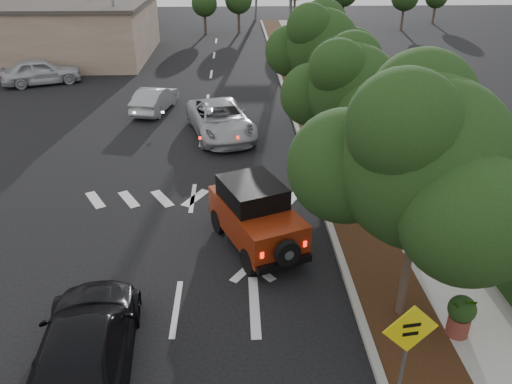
{
  "coord_description": "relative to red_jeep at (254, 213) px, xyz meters",
  "views": [
    {
      "loc": [
        1.61,
        -10.02,
        8.5
      ],
      "look_at": [
        2.17,
        3.0,
        1.75
      ],
      "focal_mm": 35.0,
      "sensor_mm": 36.0,
      "label": 1
    }
  ],
  "objects": [
    {
      "name": "street_tree_far",
      "position": [
        3.5,
        9.98,
        -1.02
      ],
      "size": [
        3.4,
        3.4,
        5.62
      ],
      "primitive_type": null,
      "color": "#1B3110",
      "rests_on": "ground"
    },
    {
      "name": "sidewalk",
      "position": [
        5.4,
        8.98,
        -0.96
      ],
      "size": [
        2.0,
        70.0,
        0.12
      ],
      "primitive_type": "cube",
      "color": "gray",
      "rests_on": "ground"
    },
    {
      "name": "street_tree_near",
      "position": [
        3.5,
        -3.52,
        -1.02
      ],
      "size": [
        3.8,
        3.8,
        5.92
      ],
      "primitive_type": null,
      "color": "#1B3110",
      "rests_on": "ground"
    },
    {
      "name": "silver_suv_ahead",
      "position": [
        -1.21,
        9.37,
        -0.26
      ],
      "size": [
        3.79,
        5.94,
        1.52
      ],
      "primitive_type": "imported",
      "rotation": [
        0.0,
        0.0,
        0.25
      ],
      "color": "#AAABB1",
      "rests_on": "ground"
    },
    {
      "name": "planting_strip",
      "position": [
        3.5,
        8.98,
        -0.96
      ],
      "size": [
        1.8,
        70.0,
        0.12
      ],
      "primitive_type": "cube",
      "color": "black",
      "rests_on": "ground"
    },
    {
      "name": "parked_suv",
      "position": [
        -12.7,
        18.9,
        -0.21
      ],
      "size": [
        5.11,
        3.51,
        1.62
      ],
      "primitive_type": "imported",
      "rotation": [
        0.0,
        0.0,
        1.95
      ],
      "color": "#B7B9BF",
      "rests_on": "ground"
    },
    {
      "name": "black_suv_oncoming",
      "position": [
        -3.77,
        -5.02,
        -0.3
      ],
      "size": [
        2.45,
        5.14,
        1.45
      ],
      "primitive_type": "imported",
      "rotation": [
        0.0,
        0.0,
        3.23
      ],
      "color": "black",
      "rests_on": "ground"
    },
    {
      "name": "hedge",
      "position": [
        6.8,
        8.98,
        -0.62
      ],
      "size": [
        0.8,
        70.0,
        0.8
      ],
      "primitive_type": "cube",
      "color": "black",
      "rests_on": "ground"
    },
    {
      "name": "commercial_building",
      "position": [
        -18.1,
        26.98,
        0.98
      ],
      "size": [
        22.0,
        12.0,
        4.0
      ],
      "primitive_type": "cube",
      "color": "#89735F",
      "rests_on": "ground"
    },
    {
      "name": "light_pole_a",
      "position": [
        -8.6,
        22.98,
        -1.02
      ],
      "size": [
        2.0,
        0.22,
        9.0
      ],
      "primitive_type": null,
      "color": "slate",
      "rests_on": "ground"
    },
    {
      "name": "curb",
      "position": [
        2.5,
        8.98,
        -0.94
      ],
      "size": [
        0.2,
        70.0,
        0.15
      ],
      "primitive_type": "cube",
      "color": "#9E9B93",
      "rests_on": "ground"
    },
    {
      "name": "red_jeep",
      "position": [
        0.0,
        0.0,
        0.0
      ],
      "size": [
        2.97,
        4.1,
        2.01
      ],
      "rotation": [
        0.0,
        0.0,
        0.39
      ],
      "color": "black",
      "rests_on": "ground"
    },
    {
      "name": "silver_sedan_oncoming",
      "position": [
        -4.8,
        13.1,
        -0.37
      ],
      "size": [
        2.18,
        4.15,
        1.3
      ],
      "primitive_type": "imported",
      "rotation": [
        0.0,
        0.0,
        2.93
      ],
      "color": "#94979B",
      "rests_on": "ground"
    },
    {
      "name": "speed_hump_sign",
      "position": [
        2.71,
        -6.08,
        0.63
      ],
      "size": [
        1.11,
        0.17,
        2.39
      ],
      "rotation": [
        0.0,
        0.0,
        0.13
      ],
      "color": "slate",
      "rests_on": "ground"
    },
    {
      "name": "street_tree_mid",
      "position": [
        3.5,
        3.48,
        -1.02
      ],
      "size": [
        3.2,
        3.2,
        5.32
      ],
      "primitive_type": null,
      "color": "#1B3110",
      "rests_on": "ground"
    },
    {
      "name": "terracotta_planter",
      "position": [
        4.63,
        -4.34,
        -0.26
      ],
      "size": [
        0.64,
        0.64,
        1.12
      ],
      "rotation": [
        0.0,
        0.0,
        -0.12
      ],
      "color": "brown",
      "rests_on": "ground"
    },
    {
      "name": "light_pole_b",
      "position": [
        -9.6,
        34.98,
        -1.02
      ],
      "size": [
        2.0,
        0.22,
        9.0
      ],
      "primitive_type": null,
      "color": "slate",
      "rests_on": "ground"
    },
    {
      "name": "ground",
      "position": [
        -2.1,
        -3.02,
        -1.02
      ],
      "size": [
        120.0,
        120.0,
        0.0
      ],
      "primitive_type": "plane",
      "color": "black",
      "rests_on": "ground"
    },
    {
      "name": "transmission_tower",
      "position": [
        3.9,
        44.98,
        -1.02
      ],
      "size": [
        7.0,
        4.0,
        28.0
      ],
      "primitive_type": null,
      "color": "slate",
      "rests_on": "ground"
    }
  ]
}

